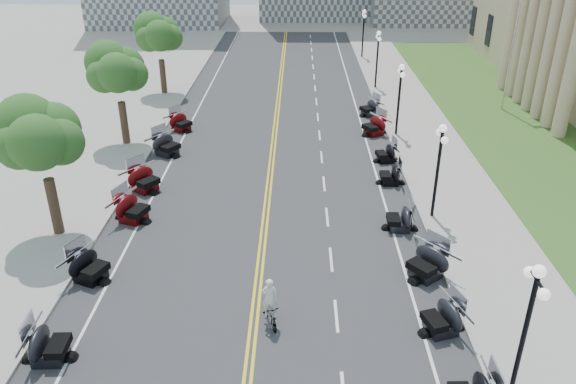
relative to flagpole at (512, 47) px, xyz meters
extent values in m
plane|color=gray|center=(-18.00, -22.00, -5.00)|extent=(160.00, 160.00, 0.00)
cube|color=#333335|center=(-18.00, -12.00, -5.00)|extent=(16.00, 90.00, 0.01)
cube|color=yellow|center=(-18.12, -12.00, -4.99)|extent=(0.12, 90.00, 0.00)
cube|color=yellow|center=(-17.88, -12.00, -4.99)|extent=(0.12, 90.00, 0.00)
cube|color=white|center=(-11.60, -12.00, -4.99)|extent=(0.12, 90.00, 0.00)
cube|color=white|center=(-24.40, -12.00, -4.99)|extent=(0.12, 90.00, 0.00)
cube|color=white|center=(-14.80, -26.00, -4.99)|extent=(0.12, 2.00, 0.00)
cube|color=white|center=(-14.80, -22.00, -4.99)|extent=(0.12, 2.00, 0.00)
cube|color=white|center=(-14.80, -18.00, -4.99)|extent=(0.12, 2.00, 0.00)
cube|color=white|center=(-14.80, -14.00, -4.99)|extent=(0.12, 2.00, 0.00)
cube|color=white|center=(-14.80, -10.00, -4.99)|extent=(0.12, 2.00, 0.00)
cube|color=white|center=(-14.80, -6.00, -4.99)|extent=(0.12, 2.00, 0.00)
cube|color=white|center=(-14.80, -2.00, -4.99)|extent=(0.12, 2.00, 0.00)
cube|color=white|center=(-14.80, 2.00, -4.99)|extent=(0.12, 2.00, 0.00)
cube|color=white|center=(-14.80, 6.00, -4.99)|extent=(0.12, 2.00, 0.00)
cube|color=white|center=(-14.80, 10.00, -4.99)|extent=(0.12, 2.00, 0.00)
cube|color=white|center=(-14.80, 14.00, -4.99)|extent=(0.12, 2.00, 0.00)
cube|color=white|center=(-14.80, 18.00, -4.99)|extent=(0.12, 2.00, 0.00)
cube|color=white|center=(-14.80, 22.00, -4.99)|extent=(0.12, 2.00, 0.00)
cube|color=white|center=(-14.80, 26.00, -4.99)|extent=(0.12, 2.00, 0.00)
cube|color=white|center=(-14.80, 30.00, -4.99)|extent=(0.12, 2.00, 0.00)
cube|color=#9E9991|center=(-7.50, -12.00, -4.92)|extent=(5.00, 90.00, 0.15)
cube|color=#9E9991|center=(-28.50, -12.00, -4.92)|extent=(5.00, 90.00, 0.15)
cube|color=#356023|center=(-0.50, -4.00, -4.95)|extent=(9.00, 60.00, 0.10)
imported|color=#A51414|center=(-17.37, -26.51, -4.51)|extent=(0.99, 1.70, 0.98)
imported|color=silver|center=(-17.37, -26.51, -3.16)|extent=(0.63, 0.41, 1.72)
camera|label=1|loc=(-16.38, -43.53, 9.10)|focal=35.00mm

